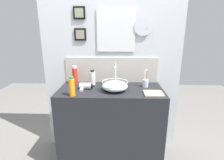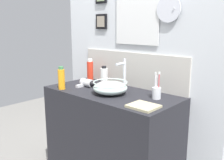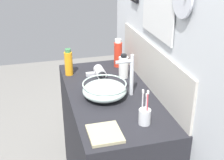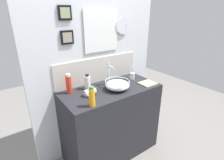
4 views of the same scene
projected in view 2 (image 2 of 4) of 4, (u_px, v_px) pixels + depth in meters
vanity_counter at (111, 142)px, 2.14m from camera, size 1.13×0.54×0.89m
back_panel at (134, 46)px, 2.18m from camera, size 1.66×0.10×2.49m
glass_bowl_sink at (110, 87)px, 1.96m from camera, size 0.27×0.27×0.10m
faucet at (124, 72)px, 2.06m from camera, size 0.02×0.11×0.27m
hair_drier at (88, 83)px, 2.20m from camera, size 0.17×0.13×0.07m
toothbrush_cup at (156, 92)px, 1.83m from camera, size 0.06×0.06×0.20m
soap_dispenser at (104, 76)px, 2.27m from camera, size 0.07×0.07×0.17m
shampoo_bottle at (90, 70)px, 2.42m from camera, size 0.06×0.06×0.22m
lotion_bottle at (61, 79)px, 2.11m from camera, size 0.06×0.06×0.20m
hand_towel at (143, 106)px, 1.65m from camera, size 0.19×0.17×0.02m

